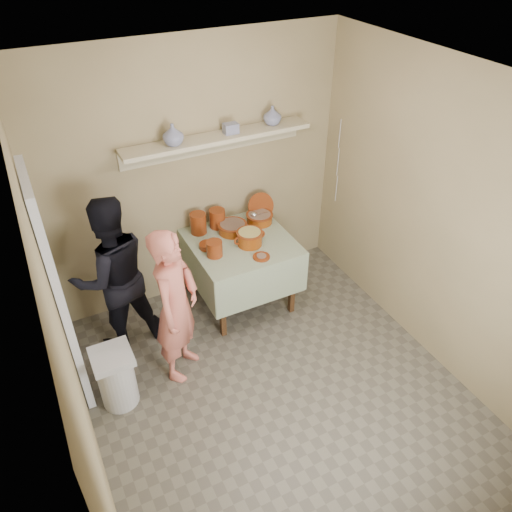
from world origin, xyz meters
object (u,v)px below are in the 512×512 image
cazuela_rice (250,237)px  trash_bin (116,378)px  person_cook (176,306)px  serving_table (241,251)px  person_helper (113,276)px

cazuela_rice → trash_bin: 1.74m
person_cook → trash_bin: size_ratio=2.62×
serving_table → trash_bin: bearing=-154.2°
person_cook → serving_table: (0.87, 0.60, -0.09)m
person_helper → serving_table: person_helper is taller
serving_table → cazuela_rice: bearing=-62.5°
person_helper → serving_table: 1.25m
person_helper → trash_bin: (-0.23, -0.72, -0.48)m
serving_table → cazuela_rice: cazuela_rice is taller
person_helper → cazuela_rice: 1.30m
person_cook → serving_table: bearing=-14.0°
person_helper → serving_table: size_ratio=1.57×
cazuela_rice → serving_table: bearing=117.5°
person_cook → cazuela_rice: (0.92, 0.50, 0.11)m
serving_table → trash_bin: (-1.47, -0.71, -0.36)m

